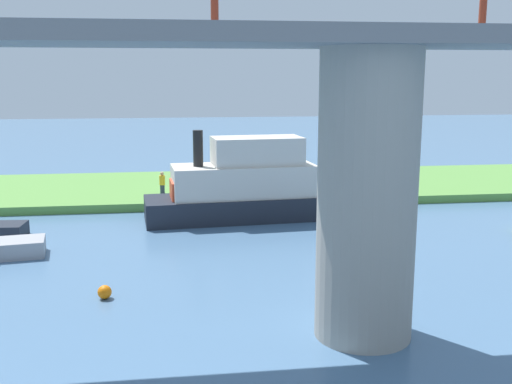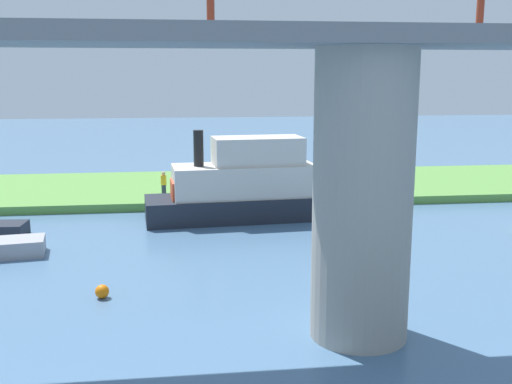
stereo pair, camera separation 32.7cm
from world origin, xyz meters
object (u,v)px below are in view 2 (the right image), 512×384
Objects in this scene: bridge_pylon at (362,197)px; pontoon_yellow at (241,186)px; person_on_bank at (164,182)px; marker_buoy at (102,291)px; mooring_post at (242,190)px.

pontoon_yellow is at bearing -82.70° from bridge_pylon.
bridge_pylon is 22.38m from person_on_bank.
bridge_pylon is 10.09m from marker_buoy.
mooring_post is (-4.79, 2.13, -0.20)m from person_on_bank.
person_on_bank is at bearing -23.95° from mooring_post.
pontoon_yellow reaches higher than mooring_post.
person_on_bank is 1.40× the size of mooring_post.
mooring_post is (1.58, -19.10, -3.34)m from bridge_pylon.
bridge_pylon is 6.24× the size of person_on_bank.
bridge_pylon is at bearing 106.70° from person_on_bank.
pontoon_yellow reaches higher than person_on_bank.
pontoon_yellow is (2.02, -15.77, -2.49)m from bridge_pylon.
mooring_post is 3.46m from pontoon_yellow.
bridge_pylon is at bearing 94.73° from mooring_post.
mooring_post is at bearing -97.54° from pontoon_yellow.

